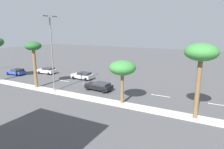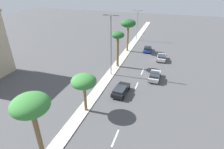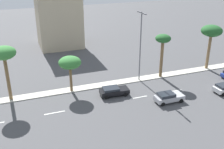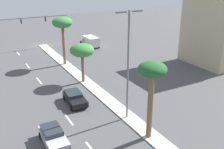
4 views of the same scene
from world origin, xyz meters
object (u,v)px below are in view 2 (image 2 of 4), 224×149
(palm_tree_front, at_px, (118,38))
(sedan_white_rear, at_px, (161,57))
(street_lamp_far, at_px, (137,23))
(palm_tree_leading, at_px, (84,82))
(palm_tree_mid, at_px, (31,107))
(sedan_black_mid, at_px, (121,90))
(palm_tree_outboard, at_px, (128,24))
(street_lamp_near, at_px, (111,42))
(sedan_silver_inboard, at_px, (155,76))
(sedan_blue_far, at_px, (148,49))

(palm_tree_front, bearing_deg, sedan_white_rear, 36.64)
(palm_tree_front, height_order, street_lamp_far, street_lamp_far)
(palm_tree_leading, relative_size, street_lamp_far, 0.63)
(palm_tree_mid, height_order, sedan_black_mid, palm_tree_mid)
(palm_tree_mid, height_order, palm_tree_outboard, palm_tree_outboard)
(street_lamp_near, bearing_deg, sedan_white_rear, 50.19)
(street_lamp_near, bearing_deg, palm_tree_front, 88.80)
(street_lamp_far, bearing_deg, palm_tree_mid, -90.23)
(street_lamp_far, relative_size, sedan_silver_inboard, 2.10)
(palm_tree_front, height_order, palm_tree_outboard, palm_tree_outboard)
(palm_tree_mid, height_order, sedan_white_rear, palm_tree_mid)
(sedan_silver_inboard, bearing_deg, palm_tree_leading, -123.60)
(palm_tree_outboard, distance_m, street_lamp_near, 14.26)
(palm_tree_front, relative_size, sedan_black_mid, 1.68)
(palm_tree_leading, bearing_deg, sedan_white_rear, 68.75)
(palm_tree_mid, bearing_deg, palm_tree_outboard, 90.12)
(palm_tree_leading, height_order, sedan_white_rear, palm_tree_leading)
(palm_tree_front, bearing_deg, street_lamp_far, 90.29)
(palm_tree_leading, xyz_separation_m, street_lamp_far, (-0.17, 36.78, 0.69))
(sedan_black_mid, height_order, sedan_blue_far, sedan_black_mid)
(sedan_blue_far, bearing_deg, sedan_silver_inboard, -76.68)
(sedan_white_rear, bearing_deg, sedan_silver_inboard, -92.55)
(palm_tree_outboard, relative_size, street_lamp_near, 0.71)
(palm_tree_mid, xyz_separation_m, sedan_black_mid, (3.92, 14.78, -6.35))
(sedan_blue_far, xyz_separation_m, sedan_silver_inboard, (3.54, -14.96, 0.05))
(street_lamp_near, xyz_separation_m, sedan_silver_inboard, (8.45, 0.68, -5.98))
(street_lamp_far, distance_m, sedan_black_mid, 31.61)
(street_lamp_far, relative_size, sedan_white_rear, 2.21)
(palm_tree_mid, xyz_separation_m, palm_tree_outboard, (-0.08, 35.10, 0.00))
(palm_tree_mid, xyz_separation_m, street_lamp_far, (0.18, 45.81, -1.63))
(sedan_white_rear, height_order, sedan_blue_far, sedan_white_rear)
(sedan_white_rear, distance_m, sedan_silver_inboard, 10.00)
(palm_tree_outboard, bearing_deg, palm_tree_front, -87.96)
(palm_tree_leading, distance_m, palm_tree_front, 16.02)
(sedan_silver_inboard, bearing_deg, sedan_black_mid, -125.00)
(palm_tree_mid, distance_m, palm_tree_leading, 9.34)
(street_lamp_far, distance_m, sedan_white_rear, 17.48)
(street_lamp_far, bearing_deg, sedan_white_rear, -58.05)
(street_lamp_far, xyz_separation_m, sedan_silver_inboard, (8.47, -24.28, -4.67))
(sedan_black_mid, bearing_deg, street_lamp_far, 96.88)
(palm_tree_mid, distance_m, sedan_blue_far, 37.39)
(palm_tree_leading, xyz_separation_m, sedan_white_rear, (8.75, 22.49, -4.01))
(palm_tree_outboard, bearing_deg, sedan_black_mid, -78.87)
(palm_tree_front, distance_m, sedan_white_rear, 12.36)
(sedan_black_mid, xyz_separation_m, sedan_blue_far, (1.19, 21.71, -0.01))
(palm_tree_outboard, height_order, street_lamp_far, street_lamp_far)
(palm_tree_leading, bearing_deg, sedan_black_mid, 58.11)
(palm_tree_leading, height_order, sedan_black_mid, palm_tree_leading)
(palm_tree_mid, distance_m, sedan_silver_inboard, 24.05)
(palm_tree_front, xyz_separation_m, sedan_white_rear, (8.81, 6.55, -5.67))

